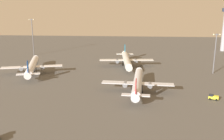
# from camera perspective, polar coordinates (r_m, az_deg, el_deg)

# --- Properties ---
(ground_plane) EXTENTS (416.00, 416.00, 0.00)m
(ground_plane) POSITION_cam_1_polar(r_m,az_deg,el_deg) (125.31, 4.78, -4.80)
(ground_plane) COLOR #56544F
(airplane_far_stand) EXTENTS (34.24, 43.97, 11.27)m
(airplane_far_stand) POSITION_cam_1_polar(r_m,az_deg,el_deg) (125.13, 5.60, -2.79)
(airplane_far_stand) COLOR silver
(airplane_far_stand) RESTS_ON ground
(airplane_terminal_side) EXTENTS (35.26, 44.95, 11.69)m
(airplane_terminal_side) POSITION_cam_1_polar(r_m,az_deg,el_deg) (162.80, -17.03, 0.79)
(airplane_terminal_side) COLOR white
(airplane_terminal_side) RESTS_ON ground
(airplane_mid_apron) EXTENTS (35.79, 45.93, 11.77)m
(airplane_mid_apron) POSITION_cam_1_polar(r_m,az_deg,el_deg) (172.98, 3.18, 2.22)
(airplane_mid_apron) COLOR silver
(airplane_mid_apron) RESTS_ON ground
(baggage_tractor) EXTENTS (4.57, 3.39, 2.25)m
(baggage_tractor) POSITION_cam_1_polar(r_m,az_deg,el_deg) (123.36, 21.25, -5.53)
(baggage_tractor) COLOR yellow
(baggage_tractor) RESTS_ON ground
(apron_light_east) EXTENTS (4.80, 0.90, 23.92)m
(apron_light_east) POSITION_cam_1_polar(r_m,az_deg,el_deg) (165.31, 21.60, 3.92)
(apron_light_east) COLOR slate
(apron_light_east) RESTS_ON ground
(apron_light_central) EXTENTS (4.80, 0.90, 28.92)m
(apron_light_central) POSITION_cam_1_polar(r_m,az_deg,el_deg) (217.57, -16.94, 7.34)
(apron_light_central) COLOR slate
(apron_light_central) RESTS_ON ground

